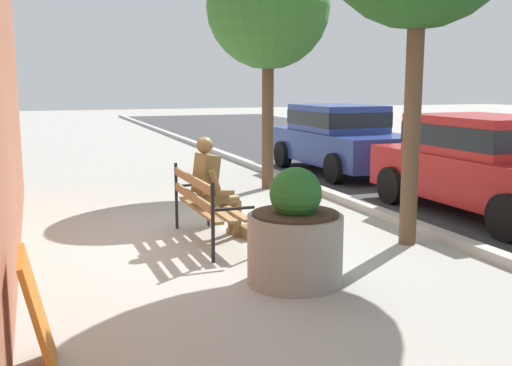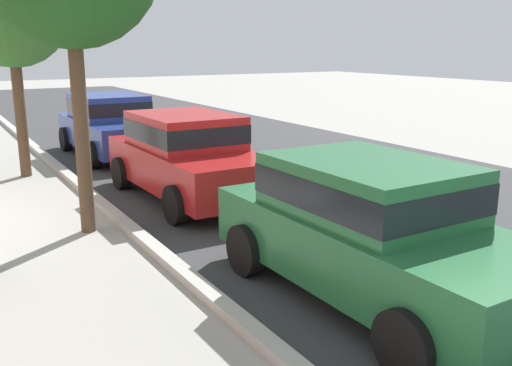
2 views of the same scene
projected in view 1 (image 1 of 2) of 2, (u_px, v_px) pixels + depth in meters
ground_plane at (207, 237)px, 8.10m from camera, size 80.00×80.00×0.00m
curb_stone at (391, 217)px, 9.08m from camera, size 60.00×0.20×0.12m
park_bench at (205, 202)px, 7.74m from camera, size 1.81×0.56×0.95m
bronze_statue_seated at (216, 189)px, 7.96m from camera, size 0.60×0.83×1.37m
concrete_planter at (295, 238)px, 6.20m from camera, size 0.99×0.99×1.22m
street_tree_near_bench at (268, 8)px, 11.31m from camera, size 2.34×2.34×4.65m
parked_car_blue at (339, 136)px, 13.82m from camera, size 4.13×1.97×1.56m
parked_car_red at (486, 162)px, 9.34m from camera, size 4.13×1.97×1.56m
leaning_signboard at (38, 314)px, 4.23m from camera, size 0.70×0.23×0.89m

